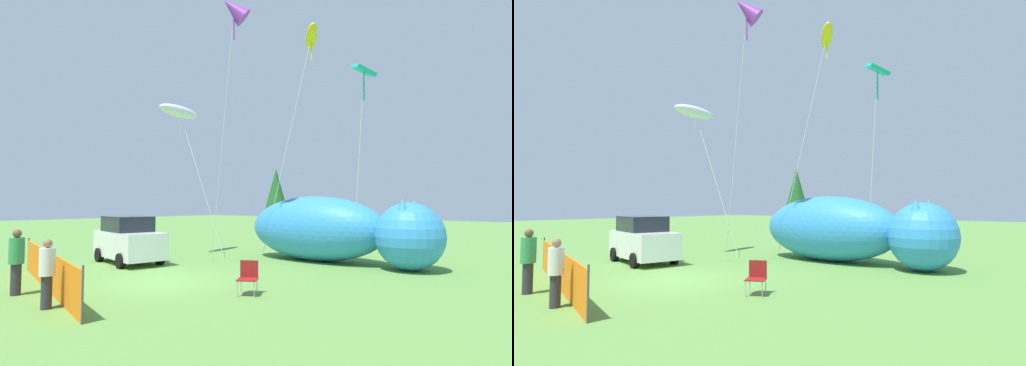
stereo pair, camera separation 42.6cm
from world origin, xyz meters
The scene contains 12 objects.
ground_plane centered at (0.00, 0.00, 0.00)m, with size 120.00×120.00×0.00m, color #609342.
parked_car centered at (-4.53, 1.71, 1.00)m, with size 4.34×2.46×2.05m.
folding_chair centered at (3.58, 0.53, 0.54)m, with size 0.76×0.76×0.95m.
inflatable_cat centered at (2.25, 7.68, 1.36)m, with size 9.16×3.03×2.95m.
safety_fence centered at (-1.51, -2.93, 0.58)m, with size 8.58×2.06×1.26m.
spectator_in_white_shirt centered at (0.84, -3.90, 0.94)m, with size 0.37×0.37×1.72m.
spectator_in_red_shirt centered at (-1.40, -3.83, 1.01)m, with size 0.41×0.41×1.86m.
kite_purple_delta centered at (0.02, 3.63, 10.67)m, with size 2.79×1.61×11.39m.
kite_yellow_hero centered at (-0.31, 10.11, 11.72)m, with size 2.80×3.03×12.38m.
kite_white_ghost centered at (-5.17, 4.98, 7.41)m, with size 3.50×3.14×7.84m.
kite_teal_diamond centered at (3.96, 7.44, 8.08)m, with size 1.43×1.28×8.63m.
horizon_tree_west centered at (-23.87, 37.62, 4.76)m, with size 3.25×3.25×7.76m.
Camera 2 is at (11.56, -7.86, 2.57)m, focal length 28.00 mm.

